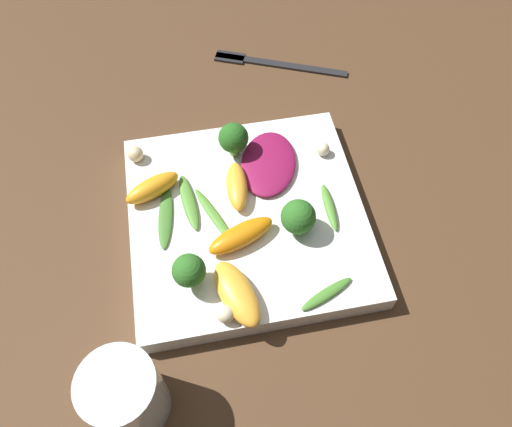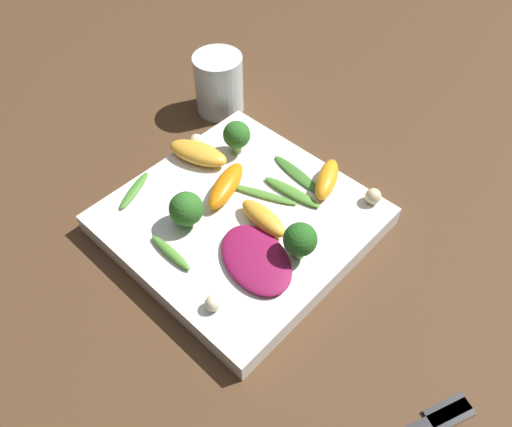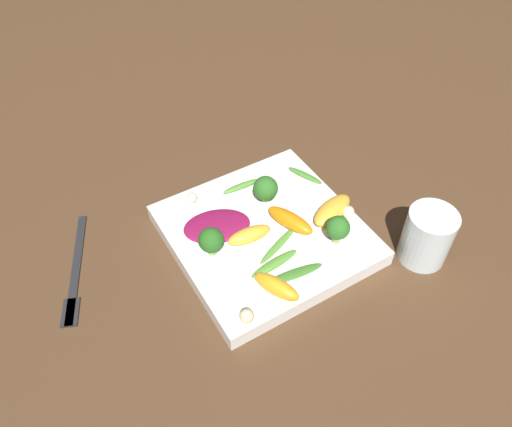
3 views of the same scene
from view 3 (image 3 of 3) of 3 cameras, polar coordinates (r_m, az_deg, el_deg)
ground_plane at (r=0.72m, az=1.06°, el=-3.05°), size 2.40×2.40×0.00m
plate at (r=0.71m, az=1.08°, el=-2.41°), size 0.25×0.25×0.03m
drinking_glass at (r=0.71m, az=18.97°, el=-2.48°), size 0.07×0.07×0.08m
fork at (r=0.72m, az=-20.04°, el=-7.02°), size 0.09×0.18×0.01m
radicchio_leaf_0 at (r=0.70m, az=-4.48°, el=-1.43°), size 0.11×0.09×0.01m
orange_segment_0 at (r=0.63m, az=2.38°, el=-8.36°), size 0.05×0.07×0.02m
orange_segment_1 at (r=0.68m, az=-0.78°, el=-2.48°), size 0.07×0.03×0.02m
orange_segment_2 at (r=0.70m, az=3.92°, el=-0.77°), size 0.05×0.08×0.02m
orange_segment_3 at (r=0.72m, az=8.72°, el=0.40°), size 0.08×0.05×0.02m
broccoli_floret_0 at (r=0.66m, az=-5.31°, el=-2.88°), size 0.03×0.03×0.04m
broccoli_floret_1 at (r=0.68m, az=9.33°, el=-1.66°), size 0.03×0.03×0.04m
broccoli_floret_2 at (r=0.72m, az=1.10°, el=2.86°), size 0.04×0.04×0.04m
arugula_sprig_0 at (r=0.65m, az=4.43°, el=-6.89°), size 0.08×0.03×0.00m
arugula_sprig_1 at (r=0.78m, az=5.61°, el=4.38°), size 0.03×0.06×0.01m
arugula_sprig_2 at (r=0.68m, az=2.87°, el=-3.41°), size 0.08×0.04×0.00m
arugula_sprig_3 at (r=0.66m, az=2.13°, el=-5.73°), size 0.08×0.02×0.01m
arugula_sprig_4 at (r=0.76m, az=-1.71°, el=3.14°), size 0.06×0.01×0.01m
macadamia_nut_0 at (r=0.74m, az=-7.34°, el=1.80°), size 0.02×0.02×0.02m
macadamia_nut_1 at (r=0.61m, az=-1.07°, el=-11.64°), size 0.02×0.02×0.02m
macadamia_nut_2 at (r=0.72m, az=10.48°, el=0.19°), size 0.02×0.02×0.02m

